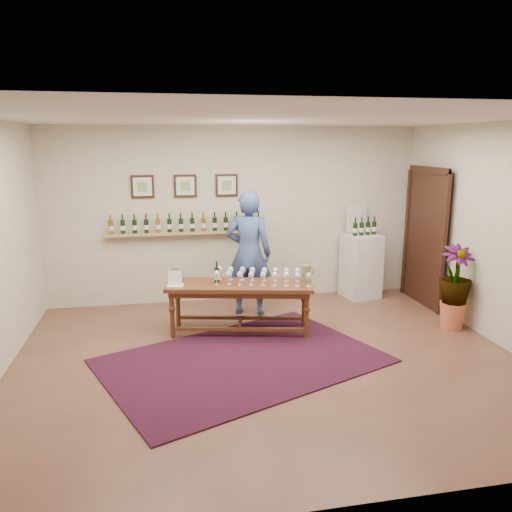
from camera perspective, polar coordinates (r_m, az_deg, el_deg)
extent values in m
plane|color=brown|center=(6.08, 1.46, -11.83)|extent=(6.00, 6.00, 0.00)
plane|color=beige|center=(8.07, -2.30, 4.71)|extent=(6.00, 0.00, 6.00)
plane|color=beige|center=(3.33, 10.90, -7.36)|extent=(6.00, 0.00, 6.00)
plane|color=beige|center=(6.93, 26.57, 2.02)|extent=(0.00, 5.00, 5.00)
plane|color=silver|center=(5.53, 1.63, 15.55)|extent=(6.00, 6.00, 0.00)
cube|color=tan|center=(7.94, -7.90, 2.64)|extent=(2.50, 0.16, 0.04)
cube|color=black|center=(8.35, 19.00, 1.86)|extent=(0.10, 1.00, 2.10)
cube|color=black|center=(8.32, 18.70, 1.85)|extent=(0.04, 1.12, 2.22)
cube|color=black|center=(7.90, -12.84, 7.74)|extent=(0.35, 0.03, 0.35)
cube|color=silver|center=(7.89, -12.85, 7.73)|extent=(0.28, 0.01, 0.28)
cube|color=#77A552|center=(7.88, -12.85, 7.73)|extent=(0.15, 0.00, 0.15)
cube|color=black|center=(7.91, -8.09, 7.94)|extent=(0.35, 0.03, 0.35)
cube|color=silver|center=(7.89, -8.09, 7.93)|extent=(0.28, 0.01, 0.28)
cube|color=#77A552|center=(7.89, -8.08, 7.92)|extent=(0.15, 0.00, 0.15)
cube|color=black|center=(7.97, -3.38, 8.08)|extent=(0.35, 0.03, 0.35)
cube|color=silver|center=(7.95, -3.36, 8.06)|extent=(0.28, 0.01, 0.28)
cube|color=#77A552|center=(7.95, -3.35, 8.06)|extent=(0.15, 0.00, 0.15)
cube|color=#490D12|center=(6.06, -1.50, -11.86)|extent=(3.72, 3.15, 0.02)
cube|color=#4F2413|center=(6.71, -1.86, -3.37)|extent=(2.04, 1.01, 0.05)
cube|color=#4F2413|center=(6.73, -1.86, -3.88)|extent=(1.91, 0.89, 0.09)
cylinder|color=#4F2413|center=(6.71, -9.57, -6.65)|extent=(0.07, 0.07, 0.64)
cylinder|color=#4F2413|center=(6.62, 5.79, -6.81)|extent=(0.07, 0.07, 0.64)
cylinder|color=#4F2413|center=(7.13, -8.92, -5.47)|extent=(0.07, 0.07, 0.64)
cylinder|color=#4F2413|center=(7.04, 5.50, -5.60)|extent=(0.07, 0.07, 0.64)
cube|color=#4F2413|center=(6.68, -1.93, -8.36)|extent=(1.74, 0.41, 0.04)
cube|color=#4F2413|center=(7.09, -1.74, -7.07)|extent=(1.74, 0.41, 0.04)
cube|color=#4F2413|center=(6.88, -1.83, -7.70)|extent=(0.14, 0.44, 0.04)
cube|color=silver|center=(6.68, -9.24, -2.51)|extent=(0.24, 0.19, 0.20)
cube|color=silver|center=(8.49, 11.90, -1.14)|extent=(0.61, 0.61, 1.06)
cube|color=silver|center=(8.50, 11.40, 4.23)|extent=(0.35, 0.08, 0.49)
cone|color=#C26140|center=(7.51, 21.49, -6.34)|extent=(0.35, 0.35, 0.37)
imported|color=#1C3C18|center=(7.37, 21.82, -2.58)|extent=(0.55, 0.55, 0.65)
imported|color=#354D7E|center=(7.40, -0.84, 0.31)|extent=(0.79, 0.65, 1.87)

